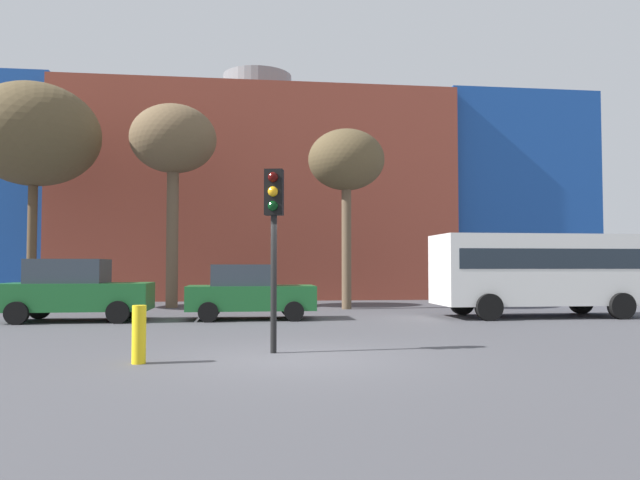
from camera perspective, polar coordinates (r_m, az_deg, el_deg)
The scene contains 10 objects.
ground_plane at distance 11.23m, azimuth -2.20°, elevation -11.11°, with size 200.00×200.00×0.00m, color #47474C.
building_backdrop at distance 35.28m, azimuth -6.01°, elevation 3.78°, with size 36.67×11.54×12.87m.
parked_car_1 at distance 19.93m, azimuth -22.24°, elevation -4.44°, with size 4.39×2.15×1.90m.
parked_car_2 at distance 19.24m, azimuth -6.73°, elevation -4.93°, with size 4.01×1.97×1.74m.
white_bus at distance 21.30m, azimuth 19.96°, elevation -2.52°, with size 6.80×2.62×2.72m.
traffic_light_island at distance 11.76m, azimuth -4.42°, elevation 2.17°, with size 0.40×0.39×3.58m.
bare_tree_0 at distance 25.69m, azimuth -13.75°, elevation 8.99°, with size 3.51×3.51×8.33m.
bare_tree_1 at distance 26.76m, azimuth -25.50°, elevation 8.97°, with size 5.11×5.11×8.96m.
bare_tree_2 at distance 24.08m, azimuth 2.51°, elevation 7.37°, with size 3.03×3.03×7.13m.
bollard_yellow_0 at distance 10.95m, azimuth -16.81°, elevation -8.58°, with size 0.24×0.24×1.00m, color yellow.
Camera 1 is at (-0.94, -11.06, 1.68)m, focal length 33.71 mm.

